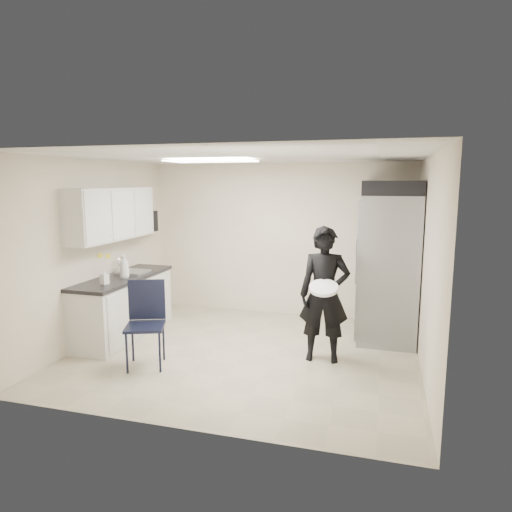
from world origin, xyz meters
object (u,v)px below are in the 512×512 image
(commercial_fridge, at_px, (389,267))
(folding_chair, at_px, (145,327))
(lower_counter, at_px, (124,307))
(man_tuxedo, at_px, (324,294))

(commercial_fridge, relative_size, folding_chair, 2.03)
(lower_counter, relative_size, commercial_fridge, 0.90)
(lower_counter, height_order, commercial_fridge, commercial_fridge)
(man_tuxedo, bearing_deg, commercial_fridge, 52.67)
(folding_chair, bearing_deg, lower_counter, 112.13)
(lower_counter, relative_size, man_tuxedo, 1.09)
(lower_counter, bearing_deg, commercial_fridge, 15.88)
(lower_counter, xyz_separation_m, man_tuxedo, (3.00, -0.15, 0.44))
(commercial_fridge, distance_m, folding_chair, 3.57)
(lower_counter, relative_size, folding_chair, 1.84)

